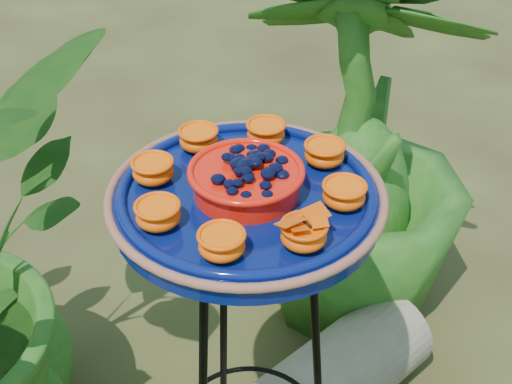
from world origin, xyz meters
The scene contains 3 objects.
tripod_stand centered at (0.03, 0.02, 0.50)m, with size 0.32×0.34×0.82m.
feeder_dish centered at (0.03, 0.02, 0.86)m, with size 0.45×0.45×0.10m.
shrub_back_right centered at (0.59, 0.46, 0.53)m, with size 0.59×0.59×1.06m, color #195516.
Camera 1 is at (-0.37, -0.77, 1.50)m, focal length 50.00 mm.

